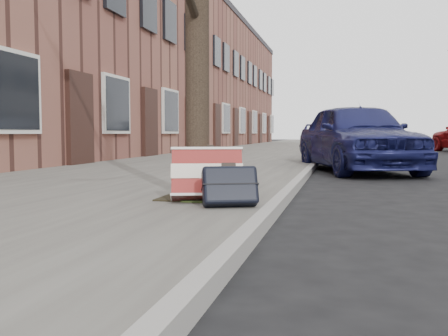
% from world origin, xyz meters
% --- Properties ---
extents(ground, '(120.00, 120.00, 0.00)m').
position_xyz_m(ground, '(0.00, 0.00, 0.00)').
color(ground, black).
rests_on(ground, ground).
extents(near_sidewalk, '(5.00, 70.00, 0.12)m').
position_xyz_m(near_sidewalk, '(-3.70, 15.00, 0.06)').
color(near_sidewalk, slate).
rests_on(near_sidewalk, ground).
extents(house_near, '(6.80, 40.00, 7.00)m').
position_xyz_m(house_near, '(-9.60, 16.00, 3.50)').
color(house_near, brown).
rests_on(house_near, ground).
extents(dirt_patch, '(0.85, 0.85, 0.02)m').
position_xyz_m(dirt_patch, '(-2.00, 1.20, 0.13)').
color(dirt_patch, black).
rests_on(dirt_patch, near_sidewalk).
extents(suitcase_red, '(0.76, 0.55, 0.53)m').
position_xyz_m(suitcase_red, '(-1.90, 0.89, 0.38)').
color(suitcase_red, maroon).
rests_on(suitcase_red, near_sidewalk).
extents(suitcase_navy, '(0.57, 0.45, 0.39)m').
position_xyz_m(suitcase_navy, '(-1.60, 0.58, 0.31)').
color(suitcase_navy, black).
rests_on(suitcase_navy, near_sidewalk).
extents(car_near_front, '(2.88, 4.53, 1.44)m').
position_xyz_m(car_near_front, '(-0.35, 6.80, 0.72)').
color(car_near_front, '#171A50').
rests_on(car_near_front, ground).
extents(car_near_mid, '(2.70, 4.29, 1.33)m').
position_xyz_m(car_near_mid, '(-0.15, 11.58, 0.67)').
color(car_near_mid, '#B8BBC0').
rests_on(car_near_mid, ground).
extents(car_near_back, '(3.08, 5.42, 1.43)m').
position_xyz_m(car_near_back, '(-0.11, 21.48, 0.71)').
color(car_near_back, '#393A3E').
rests_on(car_near_back, ground).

